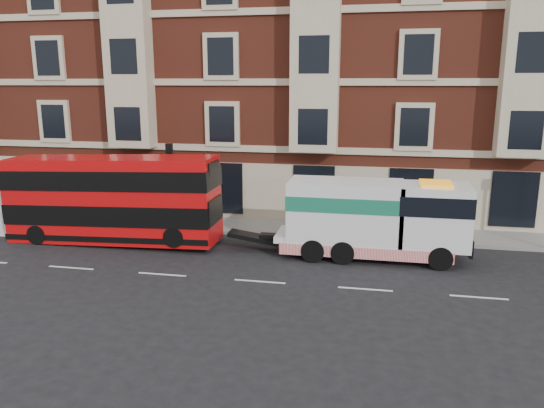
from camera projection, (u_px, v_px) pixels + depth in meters
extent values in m
plane|color=black|center=(260.00, 282.00, 20.38)|extent=(120.00, 120.00, 0.00)
cube|color=slate|center=(291.00, 228.00, 27.54)|extent=(90.00, 3.00, 0.15)
cube|color=maroon|center=(319.00, 57.00, 32.61)|extent=(45.00, 12.00, 18.00)
cylinder|color=black|center=(171.00, 190.00, 26.96)|extent=(0.14, 0.14, 4.00)
cube|color=black|center=(169.00, 149.00, 26.49)|extent=(0.35, 0.15, 0.50)
cube|color=red|center=(112.00, 199.00, 24.96)|extent=(10.08, 2.25, 3.96)
cube|color=black|center=(113.00, 211.00, 25.09)|extent=(10.12, 2.31, 0.94)
cube|color=black|center=(111.00, 177.00, 24.72)|extent=(10.12, 2.31, 0.90)
cylinder|color=black|center=(37.00, 235.00, 25.00)|extent=(0.94, 0.29, 0.94)
cylinder|color=black|center=(62.00, 224.00, 26.94)|extent=(0.94, 0.29, 0.94)
cylinder|color=black|center=(174.00, 237.00, 23.65)|extent=(0.94, 0.29, 0.94)
cylinder|color=black|center=(190.00, 225.00, 25.59)|extent=(0.94, 0.29, 0.94)
cube|color=silver|center=(369.00, 239.00, 22.98)|extent=(8.10, 2.07, 0.27)
cube|color=silver|center=(434.00, 216.00, 22.22)|extent=(2.88, 2.25, 2.61)
cube|color=silver|center=(345.00, 211.00, 22.91)|extent=(4.86, 2.25, 2.61)
cube|color=#176A4F|center=(346.00, 200.00, 22.81)|extent=(4.90, 2.29, 0.63)
cube|color=red|center=(365.00, 246.00, 23.08)|extent=(7.20, 2.31, 0.49)
cylinder|color=black|center=(440.00, 258.00, 21.54)|extent=(0.99, 0.31, 0.99)
cylinder|color=black|center=(435.00, 244.00, 23.49)|extent=(0.99, 0.31, 0.99)
cylinder|color=black|center=(343.00, 252.00, 22.29)|extent=(0.99, 0.36, 0.99)
cylinder|color=black|center=(346.00, 239.00, 24.23)|extent=(0.99, 0.36, 0.99)
cylinder|color=black|center=(313.00, 251.00, 22.53)|extent=(0.99, 0.36, 0.99)
cylinder|color=black|center=(318.00, 237.00, 24.47)|extent=(0.99, 0.36, 0.99)
cube|color=silver|center=(14.00, 205.00, 27.05)|extent=(5.35, 2.42, 2.71)
cylinder|color=black|center=(35.00, 230.00, 26.10)|extent=(0.81, 0.31, 0.79)
cylinder|color=black|center=(56.00, 220.00, 28.01)|extent=(0.81, 0.31, 0.79)
imported|color=#181B31|center=(99.00, 199.00, 29.62)|extent=(0.70, 0.46, 1.90)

